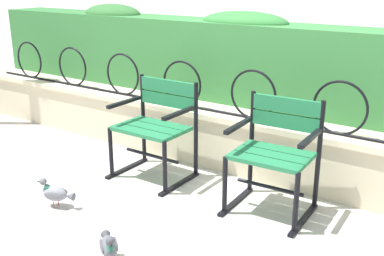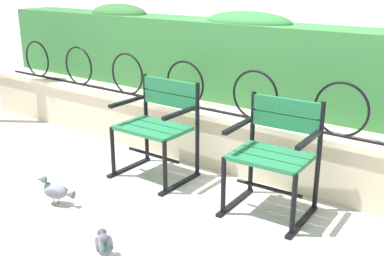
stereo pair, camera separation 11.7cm
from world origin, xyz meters
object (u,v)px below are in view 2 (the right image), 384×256
object	(u,v)px
pigeon_near_chairs	(56,191)
pigeon_far_side	(104,244)
park_chair_right	(275,152)
park_chair_left	(158,124)

from	to	relation	value
pigeon_near_chairs	pigeon_far_side	size ratio (longest dim) A/B	1.14
park_chair_right	pigeon_far_side	distance (m)	1.34
park_chair_right	pigeon_far_side	xyz separation A→B (m)	(-0.52, -1.19, -0.34)
pigeon_far_side	park_chair_right	bearing A→B (deg)	66.54
park_chair_left	park_chair_right	size ratio (longest dim) A/B	0.99
park_chair_left	park_chair_right	bearing A→B (deg)	-0.07
park_chair_left	pigeon_far_side	xyz separation A→B (m)	(0.57, -1.19, -0.34)
pigeon_near_chairs	pigeon_far_side	bearing A→B (deg)	-19.43
pigeon_near_chairs	pigeon_far_side	distance (m)	0.87
park_chair_left	pigeon_far_side	world-z (taller)	park_chair_left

